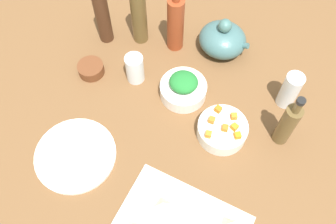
{
  "coord_description": "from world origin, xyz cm",
  "views": [
    {
      "loc": [
        29.05,
        -48.83,
        107.14
      ],
      "look_at": [
        0.0,
        0.0,
        8.0
      ],
      "focal_mm": 39.56,
      "sensor_mm": 36.0,
      "label": 1
    }
  ],
  "objects_px": {
    "bowl_small_side": "(91,69)",
    "drinking_glass_0": "(290,90)",
    "bottle_0": "(139,14)",
    "bottle_3": "(176,23)",
    "drinking_glass_1": "(135,68)",
    "plate_tofu": "(75,155)",
    "bowl_greens": "(183,90)",
    "bowl_carrots": "(222,130)",
    "teapot": "(223,39)",
    "bottle_2": "(102,14)",
    "bottle_1": "(288,124)"
  },
  "relations": [
    {
      "from": "bottle_0",
      "to": "drinking_glass_1",
      "type": "height_order",
      "value": "bottle_0"
    },
    {
      "from": "bowl_small_side",
      "to": "plate_tofu",
      "type": "bearing_deg",
      "value": -62.3
    },
    {
      "from": "drinking_glass_1",
      "to": "bottle_2",
      "type": "bearing_deg",
      "value": 153.23
    },
    {
      "from": "teapot",
      "to": "bottle_0",
      "type": "distance_m",
      "value": 0.3
    },
    {
      "from": "bottle_0",
      "to": "drinking_glass_1",
      "type": "xyz_separation_m",
      "value": [
        0.08,
        -0.16,
        -0.07
      ]
    },
    {
      "from": "plate_tofu",
      "to": "bottle_3",
      "type": "relative_size",
      "value": 0.92
    },
    {
      "from": "bowl_small_side",
      "to": "bottle_2",
      "type": "relative_size",
      "value": 0.32
    },
    {
      "from": "bottle_0",
      "to": "bottle_2",
      "type": "height_order",
      "value": "bottle_0"
    },
    {
      "from": "bottle_0",
      "to": "bowl_greens",
      "type": "bearing_deg",
      "value": -27.82
    },
    {
      "from": "bottle_3",
      "to": "bowl_carrots",
      "type": "bearing_deg",
      "value": -37.69
    },
    {
      "from": "bowl_greens",
      "to": "plate_tofu",
      "type": "bearing_deg",
      "value": -115.24
    },
    {
      "from": "bowl_carrots",
      "to": "bowl_small_side",
      "type": "bearing_deg",
      "value": -178.19
    },
    {
      "from": "bottle_1",
      "to": "bottle_2",
      "type": "relative_size",
      "value": 0.81
    },
    {
      "from": "plate_tofu",
      "to": "teapot",
      "type": "relative_size",
      "value": 1.37
    },
    {
      "from": "bottle_0",
      "to": "bottle_2",
      "type": "relative_size",
      "value": 1.01
    },
    {
      "from": "bottle_2",
      "to": "drinking_glass_0",
      "type": "distance_m",
      "value": 0.67
    },
    {
      "from": "bowl_greens",
      "to": "bowl_carrots",
      "type": "height_order",
      "value": "bowl_carrots"
    },
    {
      "from": "bowl_carrots",
      "to": "bottle_1",
      "type": "xyz_separation_m",
      "value": [
        0.16,
        0.08,
        0.07
      ]
    },
    {
      "from": "bowl_carrots",
      "to": "teapot",
      "type": "distance_m",
      "value": 0.34
    },
    {
      "from": "teapot",
      "to": "bottle_2",
      "type": "distance_m",
      "value": 0.42
    },
    {
      "from": "bottle_0",
      "to": "drinking_glass_1",
      "type": "relative_size",
      "value": 2.59
    },
    {
      "from": "bowl_greens",
      "to": "drinking_glass_1",
      "type": "distance_m",
      "value": 0.18
    },
    {
      "from": "drinking_glass_0",
      "to": "plate_tofu",
      "type": "bearing_deg",
      "value": -132.95
    },
    {
      "from": "bowl_carrots",
      "to": "bottle_0",
      "type": "xyz_separation_m",
      "value": [
        -0.43,
        0.2,
        0.1
      ]
    },
    {
      "from": "bowl_small_side",
      "to": "drinking_glass_0",
      "type": "height_order",
      "value": "drinking_glass_0"
    },
    {
      "from": "bowl_greens",
      "to": "bottle_0",
      "type": "relative_size",
      "value": 0.55
    },
    {
      "from": "bottle_3",
      "to": "drinking_glass_1",
      "type": "bearing_deg",
      "value": -102.27
    },
    {
      "from": "bowl_greens",
      "to": "bowl_carrots",
      "type": "relative_size",
      "value": 0.99
    },
    {
      "from": "drinking_glass_0",
      "to": "bottle_0",
      "type": "bearing_deg",
      "value": -178.71
    },
    {
      "from": "bowl_small_side",
      "to": "bottle_0",
      "type": "relative_size",
      "value": 0.32
    },
    {
      "from": "bottle_2",
      "to": "drinking_glass_0",
      "type": "height_order",
      "value": "bottle_2"
    },
    {
      "from": "bowl_greens",
      "to": "drinking_glass_0",
      "type": "xyz_separation_m",
      "value": [
        0.3,
        0.15,
        0.04
      ]
    },
    {
      "from": "drinking_glass_0",
      "to": "bowl_small_side",
      "type": "bearing_deg",
      "value": -159.69
    },
    {
      "from": "bottle_3",
      "to": "drinking_glass_1",
      "type": "relative_size",
      "value": 2.51
    },
    {
      "from": "bottle_0",
      "to": "bottle_3",
      "type": "height_order",
      "value": "bottle_0"
    },
    {
      "from": "plate_tofu",
      "to": "bowl_greens",
      "type": "distance_m",
      "value": 0.4
    },
    {
      "from": "bowl_carrots",
      "to": "teapot",
      "type": "bearing_deg",
      "value": 116.86
    },
    {
      "from": "bottle_2",
      "to": "bowl_carrots",
      "type": "bearing_deg",
      "value": -14.42
    },
    {
      "from": "bowl_carrots",
      "to": "drinking_glass_1",
      "type": "xyz_separation_m",
      "value": [
        -0.35,
        0.04,
        0.03
      ]
    },
    {
      "from": "bottle_0",
      "to": "bottle_3",
      "type": "bearing_deg",
      "value": 16.0
    },
    {
      "from": "bowl_carrots",
      "to": "bottle_2",
      "type": "relative_size",
      "value": 0.56
    },
    {
      "from": "bowl_small_side",
      "to": "bottle_2",
      "type": "bearing_deg",
      "value": 106.19
    },
    {
      "from": "plate_tofu",
      "to": "bowl_greens",
      "type": "relative_size",
      "value": 1.61
    },
    {
      "from": "bowl_greens",
      "to": "bottle_1",
      "type": "xyz_separation_m",
      "value": [
        0.34,
        0.01,
        0.07
      ]
    },
    {
      "from": "drinking_glass_0",
      "to": "bottle_1",
      "type": "bearing_deg",
      "value": -74.18
    },
    {
      "from": "teapot",
      "to": "bottle_3",
      "type": "xyz_separation_m",
      "value": [
        -0.15,
        -0.07,
        0.06
      ]
    },
    {
      "from": "plate_tofu",
      "to": "bottle_1",
      "type": "relative_size",
      "value": 1.1
    },
    {
      "from": "drinking_glass_0",
      "to": "bowl_greens",
      "type": "bearing_deg",
      "value": -154.18
    },
    {
      "from": "bottle_3",
      "to": "drinking_glass_1",
      "type": "height_order",
      "value": "bottle_3"
    },
    {
      "from": "drinking_glass_0",
      "to": "bowl_carrots",
      "type": "bearing_deg",
      "value": -120.45
    }
  ]
}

